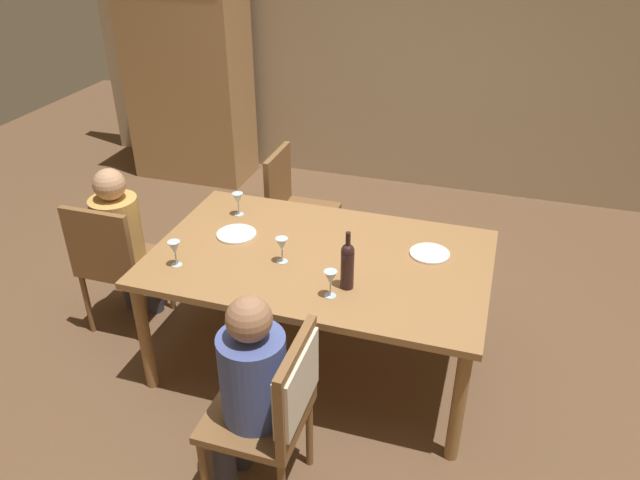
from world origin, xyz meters
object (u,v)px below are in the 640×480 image
Objects in this scene: armoire_cabinet at (187,64)px; dining_table at (320,266)px; dinner_plate_guest_left at (430,254)px; wine_glass_centre at (238,200)px; chair_left_end at (114,258)px; chair_near at (281,400)px; person_woman_host at (248,385)px; wine_glass_far at (175,248)px; dinner_plate_host at (237,234)px; person_man_bearded at (122,235)px; wine_glass_near_right at (330,279)px; handbag at (350,262)px; chair_far_left at (293,203)px; wine_bottle_tall_green at (347,264)px; wine_glass_near_left at (282,245)px.

armoire_cabinet is 3.13m from dining_table.
wine_glass_centre is at bearing 174.32° from dinner_plate_guest_left.
chair_left_end is (0.72, -2.42, -0.56)m from armoire_cabinet.
chair_near is at bearing -31.39° from chair_left_end.
person_woman_host is at bearing 90.00° from chair_near.
wine_glass_far is 0.63× the size of dinner_plate_host.
armoire_cabinet is 9.71× the size of dinner_plate_guest_left.
wine_glass_centre is 0.65m from wine_glass_far.
person_man_bearded reaches higher than dinner_plate_guest_left.
dinner_plate_host is at bearing 148.88° from wine_glass_near_right.
person_woman_host is at bearing -117.78° from dinner_plate_guest_left.
handbag is at bearing 5.78° from chair_near.
person_man_bearded is (-0.81, -0.94, 0.11)m from chair_far_left.
dinner_plate_host is at bearing 32.68° from chair_near.
wine_glass_near_left is (-0.40, 0.13, -0.03)m from wine_bottle_tall_green.
person_man_bearded reaches higher than chair_left_end.
person_woman_host is 0.88m from wine_glass_near_left.
dining_table is at bearing 115.02° from wine_glass_near_right.
chair_far_left is at bearing 117.78° from dining_table.
wine_bottle_tall_green reaches higher than dining_table.
dining_table is at bearing 3.78° from chair_left_end.
chair_near is 0.84× the size of person_man_bearded.
chair_near reaches higher than wine_glass_centre.
dinner_plate_guest_left is (1.13, 0.12, 0.00)m from dinner_plate_host.
person_woman_host reaches higher than dinner_plate_host.
wine_glass_far reaches higher than handbag.
chair_far_left is at bearing 87.97° from dinner_plate_host.
chair_left_end is 1.69m from handbag.
wine_glass_near_left is at bearing 146.05° from wine_glass_near_right.
wine_glass_near_right is (0.80, -0.67, 0.00)m from wine_glass_centre.
wine_bottle_tall_green is at bearing -33.47° from wine_glass_centre.
wine_glass_centre is (-0.63, 0.31, 0.18)m from dining_table.
wine_glass_centre is at bearing 146.53° from wine_bottle_tall_green.
person_man_bearded reaches higher than dinner_plate_host.
dinner_plate_guest_left is at bearing 5.01° from person_man_bearded.
armoire_cabinet is at bearing 106.54° from chair_left_end.
wine_glass_near_right reaches higher than dinner_plate_guest_left.
wine_glass_centre is 0.28m from dinner_plate_host.
person_man_bearded is at bearing 178.89° from dining_table.
armoire_cabinet is 2.59m from chair_left_end.
chair_far_left is at bearing 18.13° from chair_near.
chair_near is 2.04m from chair_far_left.
wine_bottle_tall_green is at bearing -76.32° from handbag.
armoire_cabinet is 1.98× the size of person_man_bearded.
chair_near is at bearing -56.80° from armoire_cabinet.
dining_table is 1.12m from handbag.
dining_table is 0.81m from wine_glass_far.
chair_near reaches higher than wine_glass_near_right.
chair_near reaches higher than handbag.
wine_glass_near_left is 0.66× the size of dinner_plate_guest_left.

